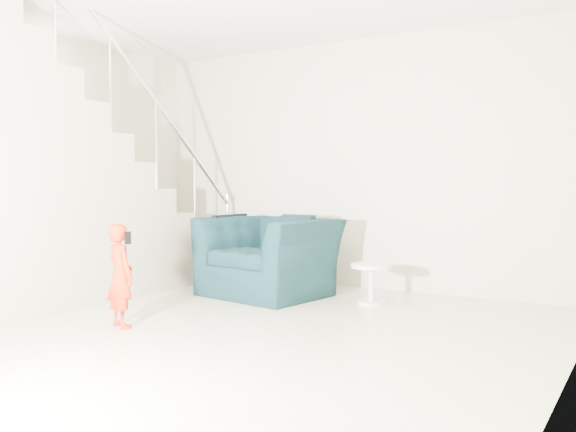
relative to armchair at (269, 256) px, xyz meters
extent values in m
plane|color=tan|center=(0.45, -1.81, -0.39)|extent=(5.50, 5.50, 0.00)
plane|color=beige|center=(0.45, 0.94, 0.96)|extent=(5.00, 0.00, 5.00)
plane|color=beige|center=(2.95, -1.81, 0.96)|extent=(0.00, 5.50, 5.50)
imported|color=black|center=(0.00, 0.00, 0.00)|extent=(1.36, 1.23, 0.79)
imported|color=#98040D|center=(-0.23, -1.79, 0.02)|extent=(0.34, 0.28, 0.82)
cylinder|color=silver|center=(1.08, 0.11, -0.03)|extent=(0.38, 0.38, 0.04)
cylinder|color=silver|center=(1.08, 0.11, -0.22)|extent=(0.06, 0.06, 0.34)
cylinder|color=silver|center=(1.08, 0.11, -0.38)|extent=(0.27, 0.27, 0.03)
cube|color=#ADA089|center=(-1.55, 0.54, -0.26)|extent=(1.00, 0.30, 0.27)
cube|color=#ADA089|center=(-1.55, 0.24, -0.12)|extent=(1.00, 0.30, 0.54)
cube|color=#ADA089|center=(-1.55, -0.06, 0.01)|extent=(1.00, 0.30, 0.81)
cube|color=#ADA089|center=(-1.55, -0.36, 0.15)|extent=(1.00, 0.30, 1.08)
cube|color=#ADA089|center=(-1.55, -0.66, 0.28)|extent=(1.00, 0.30, 1.35)
cube|color=#ADA089|center=(-1.55, -0.96, 0.42)|extent=(1.00, 0.30, 1.62)
cube|color=#ADA089|center=(-1.55, -1.26, 0.55)|extent=(1.00, 0.30, 1.89)
cube|color=#ADA089|center=(-1.55, -1.56, 0.69)|extent=(1.00, 0.30, 2.16)
cube|color=#ADA089|center=(-1.55, -1.86, 0.82)|extent=(1.00, 0.30, 2.43)
cylinder|color=silver|center=(-1.05, -0.81, 1.86)|extent=(0.04, 3.03, 2.73)
cylinder|color=silver|center=(-1.05, 0.69, 0.11)|extent=(0.04, 0.04, 1.00)
cube|color=black|center=(0.22, 0.22, 0.24)|extent=(0.38, 0.18, 0.37)
cube|color=black|center=(-0.55, 0.08, 0.10)|extent=(0.06, 0.55, 0.62)
cube|color=black|center=(-0.13, -1.80, 0.32)|extent=(0.03, 0.05, 0.10)
camera|label=1|loc=(3.38, -5.16, 0.74)|focal=38.00mm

